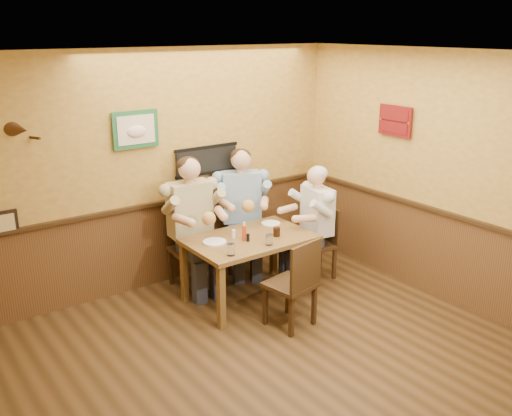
{
  "coord_description": "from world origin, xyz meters",
  "views": [
    {
      "loc": [
        -2.81,
        -3.42,
        3.02
      ],
      "look_at": [
        0.71,
        1.43,
        1.1
      ],
      "focal_mm": 40.0,
      "sensor_mm": 36.0,
      "label": 1
    }
  ],
  "objects_px": {
    "dining_table": "(250,245)",
    "water_glass_left": "(231,250)",
    "diner_tan_shirt": "(190,230)",
    "salt_shaker": "(234,234)",
    "hot_sauce_bottle": "(244,232)",
    "pepper_shaker": "(248,238)",
    "chair_right_end": "(316,243)",
    "chair_back_left": "(191,247)",
    "chair_back_right": "(241,232)",
    "cola_tumbler": "(277,232)",
    "diner_white_elder": "(317,228)",
    "water_glass_mid": "(269,240)",
    "diner_blue_polo": "(241,216)",
    "chair_near_side": "(290,282)"
  },
  "relations": [
    {
      "from": "cola_tumbler",
      "to": "hot_sauce_bottle",
      "type": "height_order",
      "value": "hot_sauce_bottle"
    },
    {
      "from": "dining_table",
      "to": "water_glass_left",
      "type": "xyz_separation_m",
      "value": [
        -0.46,
        -0.31,
        0.16
      ]
    },
    {
      "from": "water_glass_left",
      "to": "cola_tumbler",
      "type": "bearing_deg",
      "value": 12.95
    },
    {
      "from": "chair_back_left",
      "to": "water_glass_left",
      "type": "bearing_deg",
      "value": -89.95
    },
    {
      "from": "diner_tan_shirt",
      "to": "diner_blue_polo",
      "type": "bearing_deg",
      "value": 12.28
    },
    {
      "from": "chair_near_side",
      "to": "hot_sauce_bottle",
      "type": "height_order",
      "value": "chair_near_side"
    },
    {
      "from": "chair_back_right",
      "to": "cola_tumbler",
      "type": "xyz_separation_m",
      "value": [
        -0.14,
        -0.92,
        0.31
      ]
    },
    {
      "from": "chair_back_right",
      "to": "cola_tumbler",
      "type": "distance_m",
      "value": 0.98
    },
    {
      "from": "diner_white_elder",
      "to": "salt_shaker",
      "type": "height_order",
      "value": "diner_white_elder"
    },
    {
      "from": "chair_back_left",
      "to": "diner_blue_polo",
      "type": "relative_size",
      "value": 0.71
    },
    {
      "from": "cola_tumbler",
      "to": "salt_shaker",
      "type": "bearing_deg",
      "value": 151.23
    },
    {
      "from": "chair_back_right",
      "to": "water_glass_left",
      "type": "bearing_deg",
      "value": -104.66
    },
    {
      "from": "pepper_shaker",
      "to": "hot_sauce_bottle",
      "type": "bearing_deg",
      "value": 113.67
    },
    {
      "from": "chair_right_end",
      "to": "water_glass_left",
      "type": "height_order",
      "value": "chair_right_end"
    },
    {
      "from": "chair_back_right",
      "to": "hot_sauce_bottle",
      "type": "xyz_separation_m",
      "value": [
        -0.52,
        -0.81,
        0.35
      ]
    },
    {
      "from": "cola_tumbler",
      "to": "chair_right_end",
      "type": "bearing_deg",
      "value": 11.62
    },
    {
      "from": "diner_tan_shirt",
      "to": "salt_shaker",
      "type": "distance_m",
      "value": 0.62
    },
    {
      "from": "chair_right_end",
      "to": "diner_tan_shirt",
      "type": "height_order",
      "value": "diner_tan_shirt"
    },
    {
      "from": "diner_white_elder",
      "to": "water_glass_mid",
      "type": "bearing_deg",
      "value": -62.09
    },
    {
      "from": "cola_tumbler",
      "to": "hot_sauce_bottle",
      "type": "bearing_deg",
      "value": 164.42
    },
    {
      "from": "diner_tan_shirt",
      "to": "water_glass_left",
      "type": "xyz_separation_m",
      "value": [
        -0.07,
        -0.98,
        0.09
      ]
    },
    {
      "from": "hot_sauce_bottle",
      "to": "pepper_shaker",
      "type": "xyz_separation_m",
      "value": [
        0.02,
        -0.05,
        -0.05
      ]
    },
    {
      "from": "diner_tan_shirt",
      "to": "water_glass_left",
      "type": "relative_size",
      "value": 11.4
    },
    {
      "from": "dining_table",
      "to": "diner_tan_shirt",
      "type": "height_order",
      "value": "diner_tan_shirt"
    },
    {
      "from": "chair_back_left",
      "to": "diner_tan_shirt",
      "type": "height_order",
      "value": "diner_tan_shirt"
    },
    {
      "from": "salt_shaker",
      "to": "dining_table",
      "type": "bearing_deg",
      "value": -29.03
    },
    {
      "from": "chair_back_left",
      "to": "diner_tan_shirt",
      "type": "xyz_separation_m",
      "value": [
        0.0,
        0.0,
        0.22
      ]
    },
    {
      "from": "chair_back_left",
      "to": "diner_tan_shirt",
      "type": "bearing_deg",
      "value": 0.0
    },
    {
      "from": "diner_blue_polo",
      "to": "water_glass_mid",
      "type": "distance_m",
      "value": 1.15
    },
    {
      "from": "chair_right_end",
      "to": "pepper_shaker",
      "type": "distance_m",
      "value": 1.16
    },
    {
      "from": "dining_table",
      "to": "diner_tan_shirt",
      "type": "bearing_deg",
      "value": 120.54
    },
    {
      "from": "water_glass_mid",
      "to": "diner_blue_polo",
      "type": "bearing_deg",
      "value": 70.94
    },
    {
      "from": "chair_right_end",
      "to": "pepper_shaker",
      "type": "height_order",
      "value": "chair_right_end"
    },
    {
      "from": "water_glass_left",
      "to": "salt_shaker",
      "type": "xyz_separation_m",
      "value": [
        0.3,
        0.4,
        -0.02
      ]
    },
    {
      "from": "dining_table",
      "to": "diner_blue_polo",
      "type": "xyz_separation_m",
      "value": [
        0.41,
        0.77,
        0.05
      ]
    },
    {
      "from": "chair_near_side",
      "to": "water_glass_mid",
      "type": "bearing_deg",
      "value": -106.7
    },
    {
      "from": "chair_back_right",
      "to": "chair_near_side",
      "type": "bearing_deg",
      "value": -81.63
    },
    {
      "from": "diner_white_elder",
      "to": "hot_sauce_bottle",
      "type": "relative_size",
      "value": 6.61
    },
    {
      "from": "chair_back_right",
      "to": "diner_tan_shirt",
      "type": "xyz_separation_m",
      "value": [
        -0.8,
        -0.11,
        0.22
      ]
    },
    {
      "from": "dining_table",
      "to": "water_glass_left",
      "type": "distance_m",
      "value": 0.58
    },
    {
      "from": "chair_back_right",
      "to": "cola_tumbler",
      "type": "bearing_deg",
      "value": -74.64
    },
    {
      "from": "chair_right_end",
      "to": "salt_shaker",
      "type": "xyz_separation_m",
      "value": [
        -1.17,
        0.08,
        0.35
      ]
    },
    {
      "from": "diner_tan_shirt",
      "to": "water_glass_mid",
      "type": "distance_m",
      "value": 1.06
    },
    {
      "from": "water_glass_left",
      "to": "hot_sauce_bottle",
      "type": "height_order",
      "value": "hot_sauce_bottle"
    },
    {
      "from": "dining_table",
      "to": "salt_shaker",
      "type": "bearing_deg",
      "value": 150.97
    },
    {
      "from": "water_glass_left",
      "to": "pepper_shaker",
      "type": "bearing_deg",
      "value": 31.0
    },
    {
      "from": "dining_table",
      "to": "diner_white_elder",
      "type": "xyz_separation_m",
      "value": [
        1.02,
        0.01,
        -0.02
      ]
    },
    {
      "from": "diner_tan_shirt",
      "to": "chair_back_left",
      "type": "bearing_deg",
      "value": 0.0
    },
    {
      "from": "salt_shaker",
      "to": "chair_right_end",
      "type": "bearing_deg",
      "value": -3.94
    },
    {
      "from": "chair_right_end",
      "to": "diner_tan_shirt",
      "type": "bearing_deg",
      "value": -105.01
    }
  ]
}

